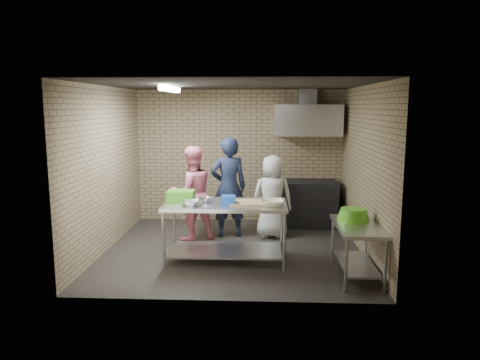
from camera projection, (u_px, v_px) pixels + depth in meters
name	position (u px, v px, depth m)	size (l,w,h in m)	color
floor	(233.00, 250.00, 7.54)	(4.20, 4.20, 0.00)	black
ceiling	(233.00, 85.00, 7.10)	(4.20, 4.20, 0.00)	black
back_wall	(239.00, 156.00, 9.29)	(4.20, 0.06, 2.70)	#917E5B
front_wall	(223.00, 193.00, 5.35)	(4.20, 0.06, 2.70)	#917E5B
left_wall	(106.00, 169.00, 7.42)	(0.06, 4.00, 2.70)	#917E5B
right_wall	(364.00, 171.00, 7.22)	(0.06, 4.00, 2.70)	#917E5B
prep_table	(226.00, 232.00, 6.90)	(1.84, 0.92, 0.92)	silver
side_counter	(357.00, 251.00, 6.31)	(0.60, 1.20, 0.75)	silver
stove	(306.00, 203.00, 9.03)	(1.20, 0.70, 0.90)	black
range_hood	(308.00, 120.00, 8.81)	(1.30, 0.60, 0.60)	silver
hood_duct	(307.00, 97.00, 8.88)	(0.35, 0.30, 0.30)	#A5A8AD
wall_shelf	(321.00, 129.00, 9.01)	(0.80, 0.20, 0.04)	#3F2B19
fluorescent_fixture	(170.00, 89.00, 7.15)	(0.10, 1.25, 0.08)	white
green_crate	(181.00, 196.00, 6.96)	(0.41, 0.31, 0.16)	green
blue_tub	(228.00, 200.00, 6.71)	(0.20, 0.20, 0.13)	blue
cutting_board	(249.00, 203.00, 6.79)	(0.56, 0.43, 0.03)	tan
mixing_bowl_a	(191.00, 203.00, 6.65)	(0.29, 0.29, 0.07)	silver
mixing_bowl_b	(206.00, 200.00, 6.88)	(0.22, 0.22, 0.07)	silver
ceramic_bowl	(272.00, 203.00, 6.64)	(0.35, 0.35, 0.09)	#F0EAC0
green_basin	(353.00, 214.00, 6.48)	(0.46, 0.46, 0.17)	#59C626
bottle_red	(309.00, 123.00, 9.00)	(0.07, 0.07, 0.18)	#B22619
bottle_green	(329.00, 124.00, 8.99)	(0.06, 0.06, 0.15)	green
man_navy	(229.00, 187.00, 8.20)	(0.67, 0.44, 1.82)	black
woman_pink	(192.00, 193.00, 8.00)	(0.82, 0.64, 1.68)	pink
woman_white	(272.00, 196.00, 8.18)	(0.74, 0.48, 1.51)	silver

